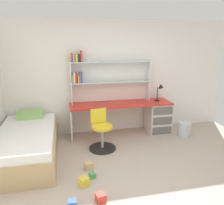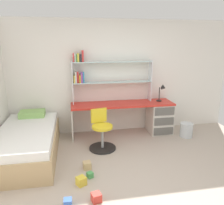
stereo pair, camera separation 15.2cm
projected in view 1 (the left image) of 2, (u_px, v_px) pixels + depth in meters
ground_plane at (144, 187)px, 3.24m from camera, size 5.57×5.48×0.02m
room_shell at (58, 89)px, 3.76m from camera, size 5.57×5.48×2.51m
desk at (147, 115)px, 5.12m from camera, size 2.25×0.56×0.73m
bookshelf_hutch at (100, 73)px, 4.81m from camera, size 1.75×0.22×1.13m
desk_lamp at (161, 90)px, 5.03m from camera, size 0.20×0.17×0.38m
swivel_chair at (102, 134)px, 4.34m from camera, size 0.52×0.52×0.77m
bed_platform at (27, 144)px, 3.99m from camera, size 1.02×1.97×0.65m
waste_bin at (184, 129)px, 4.98m from camera, size 0.28×0.28×0.31m
toy_block_yellow_0 at (84, 182)px, 3.24m from camera, size 0.17×0.17×0.13m
toy_block_green_1 at (92, 175)px, 3.43m from camera, size 0.11×0.11×0.09m
toy_block_natural_2 at (89, 166)px, 3.66m from camera, size 0.14×0.14×0.12m
toy_block_blue_3 at (72, 204)px, 2.81m from camera, size 0.11×0.11×0.10m
toy_block_red_4 at (101, 198)px, 2.91m from camera, size 0.15×0.15×0.12m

